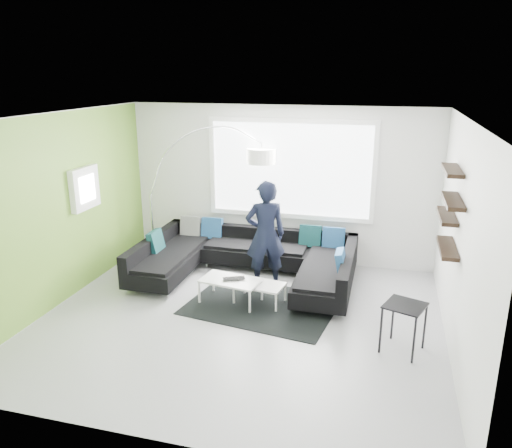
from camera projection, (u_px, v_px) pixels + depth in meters
The scene contains 9 objects.
ground at pixel (240, 320), 7.01m from camera, with size 5.50×5.50×0.00m, color #929297.
room_shell at pixel (246, 191), 6.66m from camera, with size 5.54×5.04×2.82m.
sectional_sofa at pixel (246, 262), 8.22m from camera, with size 3.48×2.16×0.75m.
rug at pixel (262, 305), 7.43m from camera, with size 2.13×1.55×0.01m, color black.
coffee_table at pixel (245, 291), 7.48m from camera, with size 1.13×0.65×0.37m, color white.
arc_lamp at pixel (150, 195), 8.92m from camera, with size 2.30×1.03×2.45m, color silver, non-canonical shape.
side_table at pixel (403, 328), 6.15m from camera, with size 0.46×0.46×0.63m, color black.
person at pixel (265, 235), 7.87m from camera, with size 0.75×0.64×1.75m, color black.
laptop at pixel (234, 280), 7.39m from camera, with size 0.39×0.33×0.03m, color black.
Camera 1 is at (1.85, -6.03, 3.34)m, focal length 35.00 mm.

